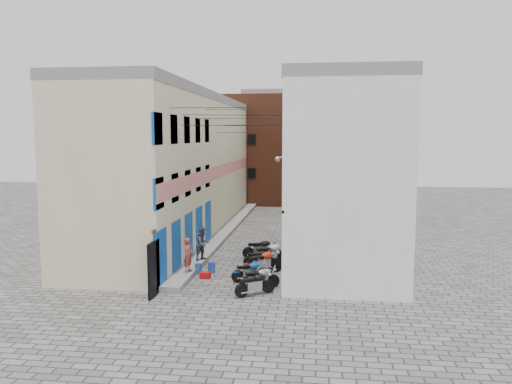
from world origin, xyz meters
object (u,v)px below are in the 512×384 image
at_px(motorcycle_b, 260,277).
at_px(person_a, 188,255).
at_px(motorcycle_c, 250,270).
at_px(water_jug_far, 212,267).
at_px(motorcycle_a, 255,283).
at_px(motorcycle_e, 260,258).
at_px(water_jug_near, 198,269).
at_px(motorcycle_g, 261,247).
at_px(person_b, 203,243).
at_px(red_crate, 205,275).
at_px(motorcycle_f, 270,252).
at_px(motorcycle_d, 263,261).

xyz_separation_m(motorcycle_b, person_a, (-3.37, 1.27, 0.52)).
relative_size(motorcycle_c, water_jug_far, 3.30).
height_order(motorcycle_a, motorcycle_e, motorcycle_a).
relative_size(motorcycle_a, motorcycle_e, 1.05).
height_order(person_a, water_jug_near, person_a).
bearing_deg(person_a, motorcycle_e, -44.53).
relative_size(motorcycle_e, motorcycle_g, 0.86).
relative_size(person_a, person_b, 0.95).
xyz_separation_m(person_b, water_jug_near, (0.15, -1.63, -0.83)).
bearing_deg(motorcycle_g, motorcycle_e, -11.65).
xyz_separation_m(motorcycle_b, red_crate, (-2.59, 1.20, -0.37)).
distance_m(motorcycle_f, red_crate, 3.89).
distance_m(motorcycle_e, motorcycle_g, 1.89).
bearing_deg(motorcycle_f, motorcycle_g, 172.81).
xyz_separation_m(motorcycle_c, motorcycle_e, (0.18, 2.22, -0.01)).
height_order(motorcycle_d, water_jug_far, motorcycle_d).
height_order(motorcycle_a, motorcycle_f, motorcycle_f).
bearing_deg(water_jug_near, motorcycle_a, -42.57).
bearing_deg(motorcycle_a, motorcycle_d, 144.88).
bearing_deg(motorcycle_c, water_jug_far, -146.31).
height_order(motorcycle_c, water_jug_near, motorcycle_c).
bearing_deg(person_b, motorcycle_d, -77.10).
bearing_deg(motorcycle_e, person_b, -88.65).
bearing_deg(water_jug_far, person_b, 117.85).
bearing_deg(red_crate, motorcycle_e, 42.99).
relative_size(water_jug_far, red_crate, 1.17).
height_order(motorcycle_f, water_jug_far, motorcycle_f).
relative_size(motorcycle_f, water_jug_near, 4.27).
relative_size(motorcycle_d, red_crate, 4.78).
distance_m(motorcycle_g, person_a, 4.84).
bearing_deg(water_jug_far, motorcycle_d, 1.28).
bearing_deg(person_a, red_crate, -83.33).
distance_m(motorcycle_d, motorcycle_g, 2.99).
height_order(motorcycle_a, person_b, person_b).
distance_m(motorcycle_d, motorcycle_e, 1.11).
bearing_deg(motorcycle_d, water_jug_far, -128.31).
bearing_deg(red_crate, motorcycle_c, -4.04).
bearing_deg(motorcycle_b, motorcycle_d, 156.46).
xyz_separation_m(motorcycle_d, person_b, (-3.13, 1.30, 0.45)).
relative_size(motorcycle_a, water_jug_near, 3.65).
bearing_deg(water_jug_near, motorcycle_d, 6.24).
xyz_separation_m(motorcycle_e, red_crate, (-2.23, -2.08, -0.35)).
height_order(person_b, water_jug_far, person_b).
height_order(person_a, water_jug_far, person_a).
relative_size(motorcycle_a, motorcycle_f, 0.86).
relative_size(motorcycle_a, person_b, 1.08).
bearing_deg(motorcycle_d, motorcycle_c, -60.73).
height_order(motorcycle_b, motorcycle_g, motorcycle_g).
bearing_deg(motorcycle_g, motorcycle_b, -11.17).
height_order(motorcycle_e, person_a, person_a).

